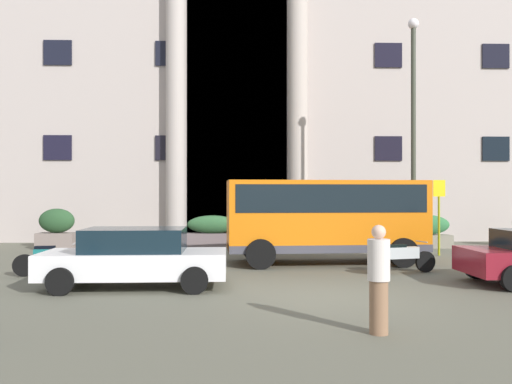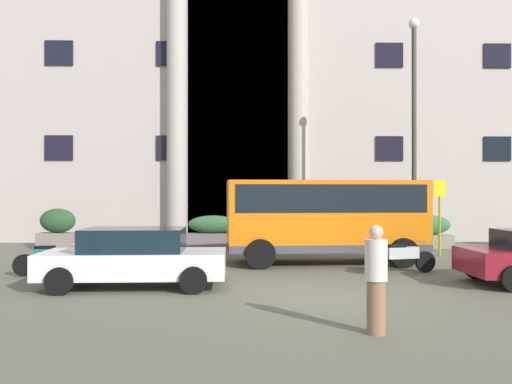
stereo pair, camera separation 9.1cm
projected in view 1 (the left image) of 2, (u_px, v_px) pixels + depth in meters
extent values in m
cube|color=#59584A|center=(324.00, 299.00, 11.62)|extent=(80.00, 64.00, 0.12)
cube|color=#B2A49E|center=(273.00, 54.00, 29.13)|extent=(38.06, 9.00, 19.74)
cube|color=black|center=(237.00, 117.00, 24.63)|extent=(4.63, 0.12, 11.57)
cylinder|color=#B1A69E|center=(176.00, 116.00, 24.23)|extent=(0.92, 0.92, 11.57)
cylinder|color=#B1A399|center=(298.00, 116.00, 24.40)|extent=(0.92, 0.92, 11.57)
cube|color=black|center=(58.00, 148.00, 24.27)|extent=(1.27, 0.08, 1.14)
cube|color=black|center=(169.00, 148.00, 24.43)|extent=(1.27, 0.08, 1.14)
cube|color=black|center=(388.00, 148.00, 24.74)|extent=(1.27, 0.08, 1.14)
cube|color=black|center=(496.00, 149.00, 24.89)|extent=(1.27, 0.08, 1.14)
cube|color=black|center=(58.00, 53.00, 24.28)|extent=(1.27, 0.08, 1.14)
cube|color=black|center=(169.00, 53.00, 24.44)|extent=(1.27, 0.08, 1.14)
cube|color=black|center=(388.00, 55.00, 24.75)|extent=(1.27, 0.08, 1.14)
cube|color=black|center=(496.00, 56.00, 24.90)|extent=(1.27, 0.08, 1.14)
cube|color=orange|center=(324.00, 215.00, 17.15)|extent=(6.35, 2.64, 2.21)
cube|color=black|center=(324.00, 198.00, 17.15)|extent=(5.98, 2.65, 0.85)
cube|color=black|center=(416.00, 204.00, 17.41)|extent=(0.17, 1.92, 1.07)
cube|color=#403F49|center=(324.00, 246.00, 17.15)|extent=(6.35, 2.68, 0.24)
cylinder|color=black|center=(379.00, 245.00, 18.48)|extent=(0.91, 0.33, 0.90)
cylinder|color=black|center=(403.00, 253.00, 16.19)|extent=(0.91, 0.33, 0.90)
cylinder|color=black|center=(254.00, 246.00, 18.10)|extent=(0.91, 0.33, 0.90)
cylinder|color=black|center=(261.00, 254.00, 15.81)|extent=(0.91, 0.33, 0.90)
cylinder|color=#919A12|center=(439.00, 218.00, 19.31)|extent=(0.08, 0.08, 2.69)
cube|color=yellow|center=(439.00, 188.00, 19.28)|extent=(0.44, 0.03, 0.60)
cube|color=gray|center=(57.00, 241.00, 21.71)|extent=(1.50, 0.88, 0.64)
ellipsoid|color=#254827|center=(57.00, 221.00, 21.71)|extent=(1.44, 0.79, 0.99)
cube|color=slate|center=(213.00, 241.00, 21.91)|extent=(2.17, 0.74, 0.61)
ellipsoid|color=#305E34|center=(213.00, 224.00, 21.91)|extent=(2.09, 0.67, 0.74)
cube|color=slate|center=(295.00, 241.00, 22.01)|extent=(1.75, 0.93, 0.53)
ellipsoid|color=#2C4E31|center=(295.00, 226.00, 22.01)|extent=(1.68, 0.84, 0.73)
cube|color=gray|center=(427.00, 241.00, 22.03)|extent=(2.00, 0.72, 0.54)
ellipsoid|color=#2E6A3C|center=(427.00, 225.00, 22.03)|extent=(1.92, 0.65, 0.83)
cylinder|color=black|center=(476.00, 267.00, 14.05)|extent=(0.62, 0.21, 0.62)
cube|color=silver|center=(135.00, 264.00, 12.73)|extent=(4.38, 1.88, 0.60)
cube|color=black|center=(135.00, 240.00, 12.73)|extent=(2.38, 1.62, 0.55)
cylinder|color=black|center=(199.00, 269.00, 13.70)|extent=(0.62, 0.21, 0.62)
cylinder|color=black|center=(195.00, 280.00, 11.91)|extent=(0.62, 0.21, 0.62)
cylinder|color=black|center=(83.00, 270.00, 13.55)|extent=(0.62, 0.21, 0.62)
cylinder|color=black|center=(60.00, 281.00, 11.76)|extent=(0.62, 0.21, 0.62)
cylinder|color=black|center=(79.00, 264.00, 14.64)|extent=(0.61, 0.17, 0.60)
cylinder|color=black|center=(24.00, 265.00, 14.43)|extent=(0.61, 0.19, 0.60)
cube|color=#186B69|center=(52.00, 255.00, 14.53)|extent=(0.94, 0.35, 0.32)
cube|color=black|center=(45.00, 248.00, 14.51)|extent=(0.54, 0.26, 0.12)
cylinder|color=#A5A5A8|center=(75.00, 243.00, 14.62)|extent=(0.09, 0.55, 0.03)
cylinder|color=black|center=(425.00, 262.00, 15.20)|extent=(0.61, 0.25, 0.60)
cylinder|color=black|center=(379.00, 264.00, 14.79)|extent=(0.61, 0.27, 0.60)
cube|color=#B1BABB|center=(402.00, 253.00, 14.99)|extent=(0.98, 0.47, 0.32)
cube|color=black|center=(397.00, 247.00, 14.94)|extent=(0.55, 0.32, 0.12)
cylinder|color=#A5A5A8|center=(422.00, 242.00, 15.17)|extent=(0.17, 0.54, 0.03)
cylinder|color=#846045|center=(379.00, 307.00, 8.53)|extent=(0.30, 0.30, 0.86)
cylinder|color=beige|center=(379.00, 260.00, 8.54)|extent=(0.36, 0.36, 0.66)
sphere|color=#D6AB92|center=(379.00, 232.00, 8.54)|extent=(0.23, 0.23, 0.23)
cylinder|color=#393D31|center=(413.00, 141.00, 19.81)|extent=(0.18, 0.18, 8.40)
sphere|color=white|center=(413.00, 24.00, 19.82)|extent=(0.40, 0.40, 0.40)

